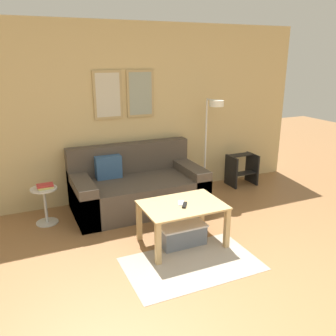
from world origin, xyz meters
The scene contains 11 objects.
wall_back centered at (0.00, 3.37, 1.28)m, with size 5.60×0.09×2.55m.
area_rug centered at (-0.12, 1.24, 0.00)m, with size 1.39×0.85×0.01m, color #A39989.
couch centered at (-0.14, 2.87, 0.29)m, with size 1.82×0.97×0.87m.
coffee_table centered at (-0.02, 1.67, 0.40)m, with size 0.91×0.65×0.49m.
storage_bin centered at (-0.03, 1.70, 0.12)m, with size 0.54×0.38×0.25m.
floor_lamp centered at (1.10, 2.94, 1.04)m, with size 0.25×0.50×1.47m.
side_table centered at (-1.39, 2.86, 0.29)m, with size 0.33×0.33×0.48m.
book_stack centered at (-1.37, 2.86, 0.51)m, with size 0.20×0.16×0.05m.
remote_control centered at (-0.02, 1.62, 0.50)m, with size 0.04×0.15×0.02m, color black.
cell_phone centered at (-0.02, 1.70, 0.50)m, with size 0.07×0.14×0.01m, color silver.
step_stool centered at (1.77, 3.04, 0.27)m, with size 0.45×0.34×0.51m.
Camera 1 is at (-1.68, -1.62, 2.09)m, focal length 38.00 mm.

